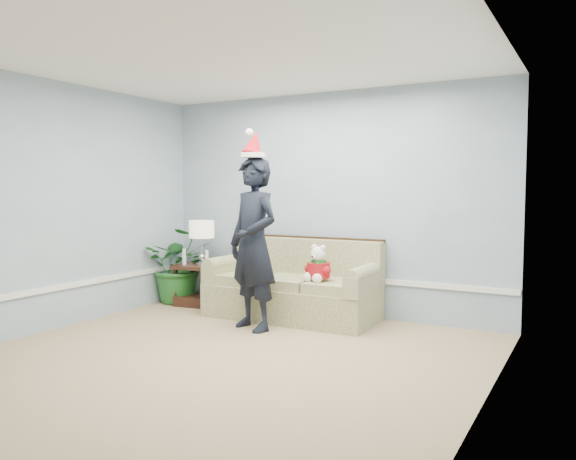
# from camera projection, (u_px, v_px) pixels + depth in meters

# --- Properties ---
(room_shell) EXTENTS (4.54, 5.04, 2.74)m
(room_shell) POSITION_uv_depth(u_px,v_px,m) (200.00, 210.00, 4.69)
(room_shell) COLOR tan
(room_shell) RESTS_ON ground
(wainscot_trim) EXTENTS (4.49, 4.99, 0.06)m
(wainscot_trim) POSITION_uv_depth(u_px,v_px,m) (183.00, 284.00, 6.35)
(wainscot_trim) COLOR white
(wainscot_trim) RESTS_ON room_shell
(sofa) EXTENTS (2.03, 0.89, 0.95)m
(sofa) POSITION_uv_depth(u_px,v_px,m) (294.00, 289.00, 6.68)
(sofa) COLOR #4E5C2B
(sofa) RESTS_ON room_shell
(side_table) EXTENTS (0.61, 0.54, 0.54)m
(side_table) POSITION_uv_depth(u_px,v_px,m) (198.00, 289.00, 7.38)
(side_table) COLOR #321912
(side_table) RESTS_ON room_shell
(table_lamp) EXTENTS (0.33, 0.33, 0.58)m
(table_lamp) POSITION_uv_depth(u_px,v_px,m) (202.00, 231.00, 7.30)
(table_lamp) COLOR silver
(table_lamp) RESTS_ON side_table
(candle_pair) EXTENTS (0.42, 0.05, 0.21)m
(candle_pair) POSITION_uv_depth(u_px,v_px,m) (195.00, 258.00, 7.26)
(candle_pair) COLOR silver
(candle_pair) RESTS_ON side_table
(houseplant) EXTENTS (1.21, 1.21, 1.02)m
(houseplant) POSITION_uv_depth(u_px,v_px,m) (180.00, 265.00, 7.56)
(houseplant) COLOR #1F5E22
(houseplant) RESTS_ON room_shell
(man) EXTENTS (0.79, 0.65, 1.87)m
(man) POSITION_uv_depth(u_px,v_px,m) (253.00, 244.00, 6.07)
(man) COLOR black
(man) RESTS_ON room_shell
(santa_hat) EXTENTS (0.31, 0.34, 0.31)m
(santa_hat) POSITION_uv_depth(u_px,v_px,m) (254.00, 145.00, 6.00)
(santa_hat) COLOR white
(santa_hat) RESTS_ON man
(teddy_bear) EXTENTS (0.30, 0.32, 0.42)m
(teddy_bear) POSITION_uv_depth(u_px,v_px,m) (318.00, 268.00, 6.28)
(teddy_bear) COLOR white
(teddy_bear) RESTS_ON sofa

